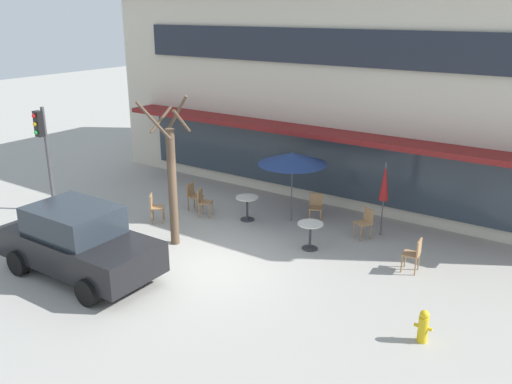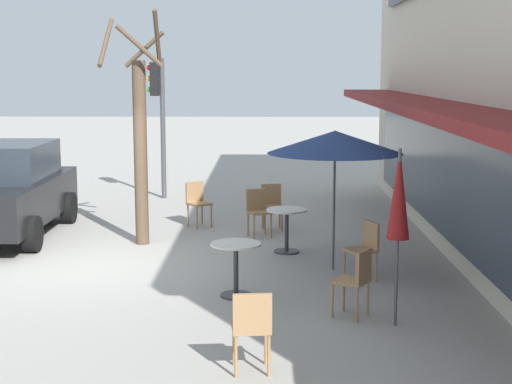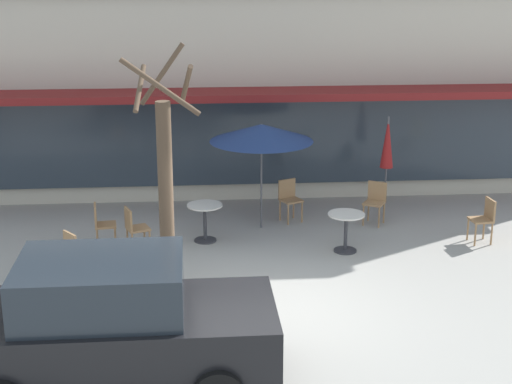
{
  "view_description": "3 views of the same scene",
  "coord_description": "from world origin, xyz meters",
  "px_view_note": "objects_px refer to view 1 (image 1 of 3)",
  "views": [
    {
      "loc": [
        8.22,
        -9.52,
        6.3
      ],
      "look_at": [
        -0.66,
        3.34,
        0.98
      ],
      "focal_mm": 38.0,
      "sensor_mm": 36.0,
      "label": 1
    },
    {
      "loc": [
        12.26,
        2.96,
        3.14
      ],
      "look_at": [
        0.31,
        2.8,
        1.26
      ],
      "focal_mm": 55.0,
      "sensor_mm": 36.0,
      "label": 2
    },
    {
      "loc": [
        -1.11,
        -11.34,
        5.47
      ],
      "look_at": [
        -0.02,
        2.58,
        1.22
      ],
      "focal_mm": 55.0,
      "sensor_mm": 36.0,
      "label": 3
    }
  ],
  "objects_px": {
    "patio_umbrella_green_folded": "(385,182)",
    "fire_hydrant": "(423,326)",
    "cafe_chair_5": "(193,194)",
    "street_tree": "(172,179)",
    "cafe_table_streetside": "(247,204)",
    "cafe_chair_3": "(414,253)",
    "cafe_chair_4": "(365,221)",
    "parked_sedan": "(79,242)",
    "cafe_chair_0": "(316,205)",
    "cafe_table_near_wall": "(310,232)",
    "cafe_chair_1": "(203,200)",
    "patio_umbrella_cream_folded": "(292,158)",
    "traffic_light_pole": "(44,142)",
    "cafe_chair_2": "(155,206)"
  },
  "relations": [
    {
      "from": "cafe_chair_1",
      "to": "traffic_light_pole",
      "type": "relative_size",
      "value": 0.26
    },
    {
      "from": "cafe_table_streetside",
      "to": "cafe_chair_5",
      "type": "distance_m",
      "value": 2.0
    },
    {
      "from": "cafe_table_near_wall",
      "to": "cafe_chair_1",
      "type": "distance_m",
      "value": 4.03
    },
    {
      "from": "cafe_table_streetside",
      "to": "fire_hydrant",
      "type": "distance_m",
      "value": 7.45
    },
    {
      "from": "cafe_chair_2",
      "to": "street_tree",
      "type": "distance_m",
      "value": 2.29
    },
    {
      "from": "patio_umbrella_green_folded",
      "to": "fire_hydrant",
      "type": "distance_m",
      "value": 5.5
    },
    {
      "from": "cafe_table_streetside",
      "to": "cafe_chair_0",
      "type": "distance_m",
      "value": 2.13
    },
    {
      "from": "patio_umbrella_cream_folded",
      "to": "fire_hydrant",
      "type": "bearing_deg",
      "value": -36.47
    },
    {
      "from": "cafe_chair_4",
      "to": "parked_sedan",
      "type": "relative_size",
      "value": 0.21
    },
    {
      "from": "cafe_table_streetside",
      "to": "cafe_chair_0",
      "type": "xyz_separation_m",
      "value": [
        1.81,
        1.12,
        0.01
      ]
    },
    {
      "from": "cafe_chair_2",
      "to": "patio_umbrella_cream_folded",
      "type": "bearing_deg",
      "value": 35.45
    },
    {
      "from": "cafe_chair_3",
      "to": "traffic_light_pole",
      "type": "distance_m",
      "value": 11.62
    },
    {
      "from": "cafe_chair_3",
      "to": "cafe_chair_5",
      "type": "distance_m",
      "value": 7.47
    },
    {
      "from": "cafe_chair_4",
      "to": "fire_hydrant",
      "type": "xyz_separation_m",
      "value": [
        3.07,
        -4.14,
        -0.17
      ]
    },
    {
      "from": "cafe_table_streetside",
      "to": "street_tree",
      "type": "relative_size",
      "value": 0.18
    },
    {
      "from": "cafe_chair_5",
      "to": "cafe_chair_4",
      "type": "bearing_deg",
      "value": 10.51
    },
    {
      "from": "cafe_chair_0",
      "to": "street_tree",
      "type": "distance_m",
      "value": 4.67
    },
    {
      "from": "cafe_chair_1",
      "to": "fire_hydrant",
      "type": "height_order",
      "value": "cafe_chair_1"
    },
    {
      "from": "cafe_chair_5",
      "to": "cafe_chair_1",
      "type": "bearing_deg",
      "value": -22.46
    },
    {
      "from": "cafe_chair_4",
      "to": "patio_umbrella_green_folded",
      "type": "bearing_deg",
      "value": 55.67
    },
    {
      "from": "cafe_table_streetside",
      "to": "cafe_chair_3",
      "type": "distance_m",
      "value": 5.5
    },
    {
      "from": "cafe_chair_0",
      "to": "traffic_light_pole",
      "type": "bearing_deg",
      "value": -151.57
    },
    {
      "from": "patio_umbrella_cream_folded",
      "to": "cafe_chair_2",
      "type": "height_order",
      "value": "patio_umbrella_cream_folded"
    },
    {
      "from": "cafe_chair_1",
      "to": "cafe_chair_2",
      "type": "bearing_deg",
      "value": -126.48
    },
    {
      "from": "patio_umbrella_cream_folded",
      "to": "street_tree",
      "type": "height_order",
      "value": "street_tree"
    },
    {
      "from": "cafe_chair_1",
      "to": "parked_sedan",
      "type": "relative_size",
      "value": 0.21
    },
    {
      "from": "cafe_chair_1",
      "to": "parked_sedan",
      "type": "xyz_separation_m",
      "value": [
        0.06,
        -4.8,
        0.35
      ]
    },
    {
      "from": "cafe_chair_5",
      "to": "parked_sedan",
      "type": "xyz_separation_m",
      "value": [
        0.7,
        -5.06,
        0.35
      ]
    },
    {
      "from": "cafe_chair_5",
      "to": "street_tree",
      "type": "relative_size",
      "value": 0.21
    },
    {
      "from": "cafe_chair_3",
      "to": "traffic_light_pole",
      "type": "bearing_deg",
      "value": -167.59
    },
    {
      "from": "cafe_chair_0",
      "to": "parked_sedan",
      "type": "relative_size",
      "value": 0.21
    },
    {
      "from": "cafe_chair_4",
      "to": "cafe_chair_5",
      "type": "bearing_deg",
      "value": -169.49
    },
    {
      "from": "parked_sedan",
      "to": "traffic_light_pole",
      "type": "xyz_separation_m",
      "value": [
        -4.46,
        2.34,
        1.42
      ]
    },
    {
      "from": "cafe_chair_0",
      "to": "cafe_chair_3",
      "type": "height_order",
      "value": "same"
    },
    {
      "from": "cafe_chair_5",
      "to": "patio_umbrella_green_folded",
      "type": "bearing_deg",
      "value": 14.2
    },
    {
      "from": "patio_umbrella_green_folded",
      "to": "cafe_chair_0",
      "type": "height_order",
      "value": "patio_umbrella_green_folded"
    },
    {
      "from": "cafe_table_streetside",
      "to": "cafe_chair_4",
      "type": "bearing_deg",
      "value": 12.43
    },
    {
      "from": "cafe_table_streetside",
      "to": "cafe_chair_1",
      "type": "bearing_deg",
      "value": -159.33
    },
    {
      "from": "cafe_chair_5",
      "to": "street_tree",
      "type": "xyz_separation_m",
      "value": [
        1.35,
        -2.36,
        1.37
      ]
    },
    {
      "from": "cafe_chair_5",
      "to": "street_tree",
      "type": "bearing_deg",
      "value": -60.25
    },
    {
      "from": "cafe_chair_3",
      "to": "cafe_chair_4",
      "type": "distance_m",
      "value": 2.28
    },
    {
      "from": "cafe_table_streetside",
      "to": "cafe_chair_3",
      "type": "xyz_separation_m",
      "value": [
        5.47,
        -0.5,
        0.01
      ]
    },
    {
      "from": "cafe_chair_5",
      "to": "street_tree",
      "type": "distance_m",
      "value": 3.05
    },
    {
      "from": "traffic_light_pole",
      "to": "cafe_chair_1",
      "type": "bearing_deg",
      "value": 29.21
    },
    {
      "from": "patio_umbrella_cream_folded",
      "to": "cafe_chair_1",
      "type": "distance_m",
      "value": 3.18
    },
    {
      "from": "cafe_chair_0",
      "to": "fire_hydrant",
      "type": "distance_m",
      "value": 6.6
    },
    {
      "from": "cafe_chair_4",
      "to": "parked_sedan",
      "type": "distance_m",
      "value": 7.82
    },
    {
      "from": "cafe_table_near_wall",
      "to": "cafe_chair_1",
      "type": "xyz_separation_m",
      "value": [
        -4.02,
        0.26,
        0.01
      ]
    },
    {
      "from": "cafe_chair_2",
      "to": "fire_hydrant",
      "type": "xyz_separation_m",
      "value": [
        8.92,
        -1.6,
        -0.17
      ]
    },
    {
      "from": "cafe_chair_3",
      "to": "cafe_chair_4",
      "type": "bearing_deg",
      "value": 145.57
    }
  ]
}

